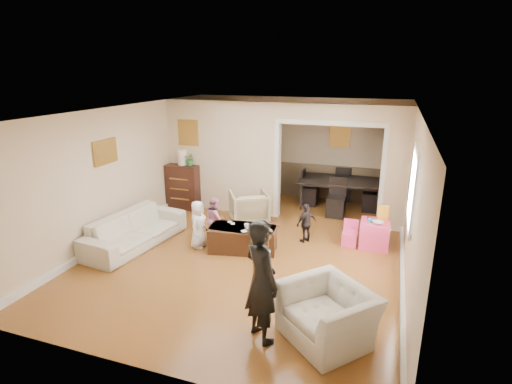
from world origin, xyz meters
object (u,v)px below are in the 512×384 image
at_px(coffee_cup, 247,226).
at_px(adult_person, 261,281).
at_px(child_kneel_a, 198,224).
at_px(coffee_table, 243,238).
at_px(sofa, 135,230).
at_px(dresser, 184,187).
at_px(armchair_back, 249,208).
at_px(armchair_front, 328,314).
at_px(table_lamp, 182,157).
at_px(play_table, 374,234).
at_px(child_toddler, 306,223).
at_px(cyan_cup, 370,220).
at_px(dining_table, 340,194).
at_px(child_kneel_b, 215,218).

bearing_deg(coffee_cup, adult_person, -65.64).
bearing_deg(child_kneel_a, coffee_table, -82.33).
height_order(sofa, dresser, dresser).
distance_m(armchair_back, armchair_front, 4.08).
relative_size(armchair_front, dresser, 0.99).
bearing_deg(armchair_back, table_lamp, -45.18).
relative_size(play_table, child_toddler, 0.68).
distance_m(armchair_front, child_toddler, 2.96).
distance_m(table_lamp, coffee_table, 3.01).
distance_m(dresser, cyan_cup, 4.53).
distance_m(armchair_front, coffee_table, 2.84).
bearing_deg(coffee_table, dresser, 141.11).
relative_size(cyan_cup, dining_table, 0.04).
distance_m(armchair_front, dresser, 5.66).
relative_size(sofa, adult_person, 1.34).
distance_m(dresser, adult_person, 5.31).
distance_m(table_lamp, cyan_cup, 4.58).
height_order(armchair_front, table_lamp, table_lamp).
xyz_separation_m(sofa, cyan_cup, (4.28, 1.37, 0.24)).
xyz_separation_m(armchair_front, play_table, (0.41, 3.03, -0.09)).
relative_size(table_lamp, coffee_table, 0.29).
xyz_separation_m(sofa, table_lamp, (-0.16, 2.25, 0.95)).
distance_m(dining_table, adult_person, 5.39).
relative_size(sofa, coffee_table, 1.75).
bearing_deg(adult_person, dresser, -11.82).
distance_m(coffee_cup, play_table, 2.46).
distance_m(cyan_cup, child_kneel_b, 3.00).
xyz_separation_m(table_lamp, coffee_cup, (2.30, -1.83, -0.76)).
xyz_separation_m(coffee_table, child_kneel_a, (-0.85, -0.15, 0.23)).
distance_m(play_table, cyan_cup, 0.32).
distance_m(coffee_table, child_toddler, 1.30).
height_order(coffee_cup, child_kneel_b, child_kneel_b).
bearing_deg(cyan_cup, armchair_front, -95.90).
bearing_deg(child_kneel_b, child_toddler, -107.92).
xyz_separation_m(dresser, cyan_cup, (4.44, -0.88, 0.01)).
bearing_deg(cyan_cup, child_kneel_a, -161.27).
height_order(coffee_cup, play_table, coffee_cup).
bearing_deg(cyan_cup, child_toddler, -172.95).
relative_size(play_table, adult_person, 0.33).
xyz_separation_m(coffee_cup, dining_table, (1.30, 3.08, -0.16)).
bearing_deg(play_table, adult_person, -110.07).
xyz_separation_m(table_lamp, adult_person, (3.34, -4.12, -0.46)).
height_order(coffee_table, coffee_cup, coffee_cup).
bearing_deg(cyan_cup, armchair_back, 171.11).
xyz_separation_m(coffee_table, dining_table, (1.40, 3.03, 0.12)).
bearing_deg(play_table, table_lamp, 169.63).
xyz_separation_m(coffee_cup, adult_person, (1.04, -2.29, 0.29)).
bearing_deg(armchair_back, adult_person, 81.38).
bearing_deg(sofa, child_kneel_b, -52.52).
distance_m(dresser, play_table, 4.63).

